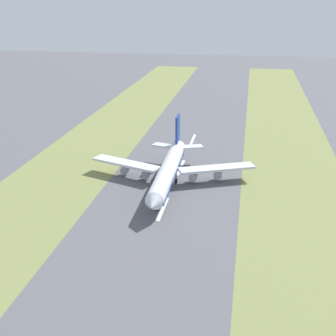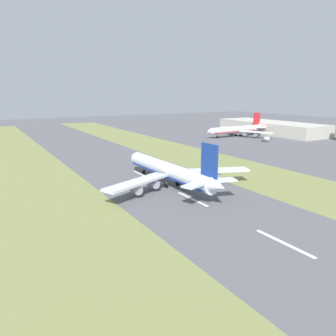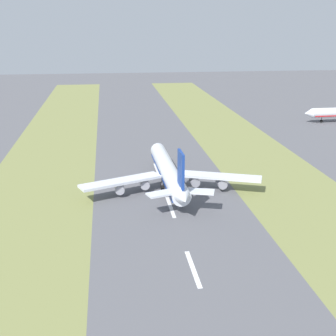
{
  "view_description": "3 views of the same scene",
  "coord_description": "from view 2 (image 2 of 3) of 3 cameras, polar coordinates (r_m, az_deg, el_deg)",
  "views": [
    {
      "loc": [
        -25.91,
        161.25,
        66.67
      ],
      "look_at": [
        1.81,
        3.22,
        7.0
      ],
      "focal_mm": 50.0,
      "sensor_mm": 36.0,
      "label": 1
    },
    {
      "loc": [
        -62.75,
        -106.75,
        36.38
      ],
      "look_at": [
        1.81,
        3.22,
        7.0
      ],
      "focal_mm": 35.0,
      "sensor_mm": 36.0,
      "label": 2
    },
    {
      "loc": [
        -19.43,
        -156.47,
        57.63
      ],
      "look_at": [
        1.81,
        3.22,
        7.0
      ],
      "focal_mm": 50.0,
      "sensor_mm": 36.0,
      "label": 3
    }
  ],
  "objects": [
    {
      "name": "ground_plane",
      "position": [
        129.06,
        0.03,
        -3.4
      ],
      "size": [
        800.0,
        800.0,
        0.0
      ],
      "primitive_type": "plane",
      "color": "#56565B"
    },
    {
      "name": "centreline_dash_near",
      "position": [
        88.08,
        19.56,
        -12.22
      ],
      "size": [
        1.2,
        18.0,
        0.01
      ],
      "primitive_type": "cube",
      "color": "silver",
      "rests_on": "ground"
    },
    {
      "name": "centreline_dash_far",
      "position": [
        148.84,
        -4.5,
        -1.21
      ],
      "size": [
        1.2,
        18.0,
        0.01
      ],
      "primitive_type": "cube",
      "color": "silver",
      "rests_on": "ground"
    },
    {
      "name": "grass_median_west",
      "position": [
        114.17,
        -19.96,
        -6.42
      ],
      "size": [
        40.0,
        600.0,
        0.01
      ],
      "primitive_type": "cube",
      "color": "olive",
      "rests_on": "ground"
    },
    {
      "name": "centreline_dash_mid",
      "position": [
        115.57,
        4.27,
        -5.41
      ],
      "size": [
        1.2,
        18.0,
        0.01
      ],
      "primitive_type": "cube",
      "color": "silver",
      "rests_on": "ground"
    },
    {
      "name": "apron_car",
      "position": [
        259.38,
        16.42,
        4.61
      ],
      "size": [
        3.16,
        4.75,
        2.03
      ],
      "color": "#4C4C51",
      "rests_on": "ground"
    },
    {
      "name": "airplane_parked_apron",
      "position": [
        286.46,
        11.99,
        6.55
      ],
      "size": [
        63.77,
        60.88,
        19.18
      ],
      "color": "silver",
      "rests_on": "ground"
    },
    {
      "name": "airplane_main_jet",
      "position": [
        129.51,
        0.44,
        -0.58
      ],
      "size": [
        64.12,
        67.1,
        20.2
      ],
      "color": "silver",
      "rests_on": "ground"
    },
    {
      "name": "grass_median_east",
      "position": [
        155.98,
        14.44,
        -0.93
      ],
      "size": [
        40.0,
        600.0,
        0.01
      ],
      "primitive_type": "cube",
      "color": "olive",
      "rests_on": "ground"
    },
    {
      "name": "service_truck",
      "position": [
        265.83,
        16.7,
        4.93
      ],
      "size": [
        4.67,
        6.35,
        3.1
      ],
      "color": "#4C4C51",
      "rests_on": "ground"
    },
    {
      "name": "terminal_building",
      "position": [
        318.76,
        17.48,
        6.77
      ],
      "size": [
        36.0,
        103.02,
        10.38
      ],
      "primitive_type": "cube",
      "color": "#BCB7A8",
      "rests_on": "ground"
    }
  ]
}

